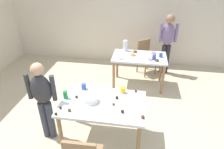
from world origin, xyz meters
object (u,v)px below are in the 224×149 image
person_girl_near (43,97)px  pitcher_far (125,46)px  chair_far_table (145,55)px  soda_can (65,95)px  mixing_bowl (91,99)px  dining_table_near (103,108)px  person_adult_far (168,39)px  dining_table_far (139,60)px

person_girl_near → pitcher_far: (1.03, 2.13, 0.08)m
chair_far_table → soda_can: soda_can is taller
mixing_bowl → pitcher_far: (0.30, 2.07, 0.08)m
dining_table_near → chair_far_table: chair_far_table is taller
person_adult_far → soda_can: 3.04m
dining_table_far → person_adult_far: (0.65, 0.74, 0.28)m
person_girl_near → soda_can: (0.33, 0.09, 0.01)m
dining_table_near → pitcher_far: 2.08m
person_adult_far → soda_can: bearing=-124.2°
person_adult_far → mixing_bowl: bearing=-117.2°
dining_table_near → dining_table_far: 1.86m
dining_table_near → chair_far_table: size_ratio=1.43×
person_adult_far → mixing_bowl: 2.85m
person_adult_far → soda_can: size_ratio=12.60×
dining_table_near → person_girl_near: person_girl_near is taller
person_girl_near → soda_can: size_ratio=11.14×
dining_table_near → chair_far_table: 2.57m
dining_table_near → mixing_bowl: bearing=-179.7°
person_adult_far → chair_far_table: bearing=-175.3°
mixing_bowl → soda_can: bearing=176.7°
dining_table_near → chair_far_table: (0.62, 2.49, -0.16)m
dining_table_near → person_adult_far: size_ratio=0.81×
person_girl_near → person_adult_far: (2.03, 2.60, 0.12)m
person_girl_near → soda_can: bearing=14.6°
dining_table_far → chair_far_table: bearing=78.0°
dining_table_near → person_adult_far: 2.79m
dining_table_near → soda_can: size_ratio=10.22×
dining_table_near → soda_can: 0.60m
person_girl_near → soda_can: 0.34m
dining_table_far → person_adult_far: bearing=48.5°
chair_far_table → pitcher_far: size_ratio=3.42×
person_girl_near → pitcher_far: size_ratio=5.34×
mixing_bowl → pitcher_far: size_ratio=0.86×
mixing_bowl → soda_can: 0.40m
soda_can → person_girl_near: bearing=-165.4°
chair_far_table → mixing_bowl: chair_far_table is taller
person_girl_near → person_adult_far: bearing=52.0°
soda_can → chair_far_table: bearing=64.1°
pitcher_far → person_girl_near: bearing=-115.8°
dining_table_near → soda_can: soda_can is taller
person_adult_far → soda_can: person_adult_far is taller
person_adult_far → pitcher_far: bearing=-155.0°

